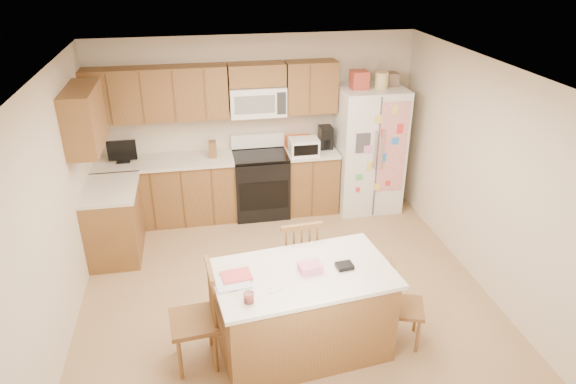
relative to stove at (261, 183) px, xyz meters
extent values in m
plane|color=#826246|center=(0.00, -1.94, -0.47)|extent=(4.50, 4.50, 0.00)
cube|color=beige|center=(0.00, 0.31, 0.78)|extent=(4.50, 0.10, 2.50)
cube|color=beige|center=(0.00, -4.19, 0.78)|extent=(4.50, 0.10, 2.50)
cube|color=beige|center=(-2.25, -1.94, 0.78)|extent=(0.10, 4.50, 2.50)
cube|color=beige|center=(2.25, -1.94, 0.78)|extent=(0.10, 4.50, 2.50)
cube|color=white|center=(0.00, -1.94, 2.03)|extent=(4.50, 4.50, 0.04)
cube|color=brown|center=(-1.31, 0.01, -0.03)|extent=(1.87, 0.60, 0.88)
cube|color=brown|center=(0.74, 0.01, -0.03)|extent=(0.72, 0.60, 0.88)
cube|color=brown|center=(-1.95, -0.76, -0.03)|extent=(0.60, 0.95, 0.88)
cube|color=silver|center=(-1.31, 0.00, 0.43)|extent=(1.87, 0.64, 0.04)
cube|color=silver|center=(0.74, 0.00, 0.43)|extent=(0.72, 0.64, 0.04)
cube|color=silver|center=(-1.94, -0.76, 0.43)|extent=(0.64, 0.95, 0.04)
cube|color=brown|center=(-1.32, 0.15, 1.33)|extent=(1.85, 0.33, 0.70)
cube|color=brown|center=(0.75, 0.15, 1.33)|extent=(0.70, 0.33, 0.70)
cube|color=brown|center=(0.00, 0.15, 1.53)|extent=(0.76, 0.33, 0.29)
cube|color=brown|center=(-2.08, -0.76, 1.33)|extent=(0.33, 0.95, 0.70)
cube|color=#593719|center=(-1.90, -0.02, 1.33)|extent=(0.02, 0.01, 0.66)
cube|color=#593719|center=(-1.90, -0.29, -0.03)|extent=(0.02, 0.01, 0.84)
cube|color=#593719|center=(-1.50, -0.02, 1.33)|extent=(0.02, 0.01, 0.66)
cube|color=#593719|center=(-1.50, -0.29, -0.03)|extent=(0.02, 0.01, 0.84)
cube|color=#593719|center=(-1.10, -0.02, 1.33)|extent=(0.02, 0.01, 0.66)
cube|color=#593719|center=(-1.10, -0.29, -0.03)|extent=(0.02, 0.01, 0.84)
cube|color=#593719|center=(-0.70, -0.02, 1.33)|extent=(0.01, 0.01, 0.66)
cube|color=#593719|center=(-0.70, -0.29, -0.03)|extent=(0.01, 0.01, 0.84)
cube|color=#593719|center=(0.70, -0.02, 1.33)|extent=(0.01, 0.01, 0.66)
cube|color=#593719|center=(0.70, -0.29, -0.03)|extent=(0.01, 0.01, 0.84)
cube|color=white|center=(0.00, 0.12, 1.18)|extent=(0.76, 0.38, 0.40)
cube|color=slate|center=(-0.06, -0.07, 1.18)|extent=(0.54, 0.01, 0.24)
cube|color=#262626|center=(0.30, -0.07, 1.18)|extent=(0.12, 0.01, 0.30)
cube|color=brown|center=(-0.65, 0.01, 0.56)|extent=(0.10, 0.14, 0.22)
cube|color=black|center=(-1.85, 0.03, 0.46)|extent=(0.18, 0.12, 0.02)
cube|color=black|center=(-1.85, 0.03, 0.62)|extent=(0.38, 0.03, 0.28)
cube|color=#E34600|center=(0.58, 0.09, 0.54)|extent=(0.35, 0.22, 0.18)
cube|color=white|center=(0.60, -0.14, 0.56)|extent=(0.40, 0.28, 0.23)
cube|color=black|center=(0.60, -0.28, 0.56)|extent=(0.34, 0.01, 0.15)
cube|color=black|center=(0.96, 0.06, 0.61)|extent=(0.18, 0.22, 0.32)
cylinder|color=black|center=(0.96, -0.01, 0.54)|extent=(0.12, 0.12, 0.12)
cube|color=black|center=(0.00, -0.01, -0.03)|extent=(0.76, 0.64, 0.88)
cube|color=black|center=(0.00, -0.33, -0.05)|extent=(0.68, 0.01, 0.42)
cube|color=black|center=(0.00, -0.01, 0.43)|extent=(0.76, 0.64, 0.03)
cube|color=white|center=(0.00, 0.25, 0.56)|extent=(0.76, 0.10, 0.20)
cube|color=white|center=(1.57, -0.06, 0.43)|extent=(0.90, 0.75, 1.80)
cube|color=#4C4C4C|center=(1.57, -0.44, 0.43)|extent=(0.02, 0.01, 1.75)
cube|color=silver|center=(1.52, -0.47, 0.58)|extent=(0.02, 0.03, 0.55)
cube|color=silver|center=(1.62, -0.47, 0.58)|extent=(0.02, 0.03, 0.55)
cube|color=#3F3F44|center=(1.35, -0.44, 0.68)|extent=(0.20, 0.01, 0.28)
cube|color=#D84C59|center=(1.77, -0.44, 0.58)|extent=(0.42, 0.01, 1.30)
cube|color=#B23C2C|center=(1.37, -0.06, 1.45)|extent=(0.22, 0.22, 0.24)
cylinder|color=#DBC27B|center=(1.67, -0.11, 1.44)|extent=(0.18, 0.18, 0.22)
cube|color=#7C5F50|center=(1.85, 0.02, 1.42)|extent=(0.18, 0.20, 0.18)
cube|color=brown|center=(0.01, -2.88, -0.05)|extent=(1.64, 1.05, 0.85)
cube|color=silver|center=(0.01, -2.88, 0.40)|extent=(1.73, 1.14, 0.04)
cylinder|color=#B23C2C|center=(-0.53, -3.22, 0.45)|extent=(0.08, 0.08, 0.06)
cylinder|color=white|center=(-0.53, -3.22, 0.46)|extent=(0.09, 0.09, 0.09)
cube|color=#D88988|center=(0.07, -2.87, 0.45)|extent=(0.22, 0.17, 0.07)
cube|color=black|center=(0.39, -2.88, 0.44)|extent=(0.16, 0.14, 0.04)
cube|color=white|center=(-0.64, -2.93, 0.42)|extent=(0.33, 0.27, 0.01)
cube|color=#D84C4C|center=(-0.60, -2.85, 0.44)|extent=(0.28, 0.23, 0.01)
cylinder|color=white|center=(-0.28, -3.12, 0.42)|extent=(0.13, 0.07, 0.01)
cube|color=brown|center=(-1.01, -2.88, 0.00)|extent=(0.46, 0.48, 0.05)
cylinder|color=brown|center=(-1.19, -2.71, -0.25)|extent=(0.04, 0.04, 0.46)
cylinder|color=brown|center=(-1.15, -3.07, -0.25)|extent=(0.04, 0.04, 0.46)
cylinder|color=brown|center=(-0.87, -2.69, -0.25)|extent=(0.04, 0.04, 0.46)
cylinder|color=brown|center=(-0.84, -3.05, -0.25)|extent=(0.04, 0.04, 0.46)
cylinder|color=brown|center=(-0.85, -2.71, 0.28)|extent=(0.02, 0.02, 0.51)
cylinder|color=brown|center=(-0.84, -2.78, 0.28)|extent=(0.02, 0.02, 0.51)
cylinder|color=brown|center=(-0.83, -2.86, 0.28)|extent=(0.02, 0.02, 0.51)
cylinder|color=brown|center=(-0.83, -2.94, 0.28)|extent=(0.02, 0.02, 0.51)
cylinder|color=brown|center=(-0.82, -3.02, 0.28)|extent=(0.02, 0.02, 0.51)
cube|color=brown|center=(-0.83, -2.86, 0.53)|extent=(0.08, 0.43, 0.05)
cube|color=brown|center=(0.10, -2.13, 0.02)|extent=(0.49, 0.47, 0.05)
cylinder|color=brown|center=(0.27, -1.96, -0.24)|extent=(0.04, 0.04, 0.47)
cylinder|color=brown|center=(-0.10, -1.98, -0.24)|extent=(0.04, 0.04, 0.47)
cylinder|color=brown|center=(0.29, -2.28, -0.24)|extent=(0.04, 0.04, 0.47)
cylinder|color=brown|center=(-0.08, -2.31, -0.24)|extent=(0.04, 0.04, 0.47)
cylinder|color=brown|center=(0.27, -2.31, 0.30)|extent=(0.02, 0.02, 0.52)
cylinder|color=brown|center=(0.19, -2.31, 0.30)|extent=(0.02, 0.02, 0.52)
cylinder|color=brown|center=(0.11, -2.32, 0.30)|extent=(0.02, 0.02, 0.52)
cylinder|color=brown|center=(0.03, -2.32, 0.30)|extent=(0.02, 0.02, 0.52)
cylinder|color=brown|center=(-0.05, -2.33, 0.30)|extent=(0.02, 0.02, 0.52)
cube|color=brown|center=(0.11, -2.32, 0.56)|extent=(0.44, 0.08, 0.05)
cube|color=brown|center=(1.00, -2.96, -0.07)|extent=(0.46, 0.47, 0.04)
cylinder|color=brown|center=(1.08, -3.14, -0.28)|extent=(0.03, 0.03, 0.38)
cylinder|color=brown|center=(1.18, -2.86, -0.28)|extent=(0.03, 0.03, 0.38)
cylinder|color=brown|center=(0.83, -3.05, -0.28)|extent=(0.03, 0.03, 0.38)
cylinder|color=brown|center=(0.93, -2.77, -0.28)|extent=(0.03, 0.03, 0.38)
cylinder|color=brown|center=(0.82, -3.03, 0.16)|extent=(0.02, 0.02, 0.43)
cylinder|color=brown|center=(0.84, -2.97, 0.16)|extent=(0.02, 0.02, 0.43)
cylinder|color=brown|center=(0.86, -2.90, 0.16)|extent=(0.02, 0.02, 0.43)
cylinder|color=brown|center=(0.88, -2.84, 0.16)|extent=(0.02, 0.02, 0.43)
cylinder|color=brown|center=(0.90, -2.78, 0.16)|extent=(0.02, 0.02, 0.43)
cube|color=brown|center=(0.86, -2.90, 0.37)|extent=(0.15, 0.35, 0.04)
camera|label=1|loc=(-0.84, -6.66, 3.11)|focal=32.00mm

